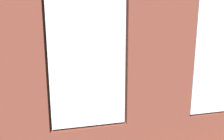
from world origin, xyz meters
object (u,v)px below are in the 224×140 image
at_px(media_console, 7,97).
at_px(potted_plant_corner_near_left, 162,59).
at_px(cup_ceramic, 90,82).
at_px(remote_black, 100,84).
at_px(potted_plant_by_left_couch, 168,76).
at_px(coffee_table, 96,85).
at_px(potted_plant_mid_room_small, 131,79).
at_px(remote_silver, 84,85).
at_px(papasan_chair, 91,73).
at_px(tv_flatscreen, 5,74).
at_px(candle_jar, 96,82).
at_px(potted_plant_near_tv, 20,97).
at_px(couch_left, 204,90).
at_px(potted_plant_beside_window_right, 2,123).
at_px(couch_by_window, 123,123).
at_px(remote_gray, 106,81).

relative_size(media_console, potted_plant_corner_near_left, 0.84).
height_order(cup_ceramic, potted_plant_corner_near_left, potted_plant_corner_near_left).
distance_m(remote_black, potted_plant_by_left_couch, 2.54).
relative_size(coffee_table, potted_plant_mid_room_small, 2.90).
relative_size(remote_silver, remote_black, 1.00).
bearing_deg(potted_plant_by_left_couch, papasan_chair, -23.77).
height_order(coffee_table, remote_black, remote_black).
bearing_deg(tv_flatscreen, papasan_chair, -147.08).
distance_m(candle_jar, potted_plant_near_tv, 2.33).
height_order(remote_black, potted_plant_mid_room_small, potted_plant_mid_room_small).
bearing_deg(papasan_chair, potted_plant_corner_near_left, -173.55).
relative_size(media_console, potted_plant_by_left_couch, 1.86).
distance_m(remote_black, potted_plant_mid_room_small, 1.55).
height_order(couch_left, cup_ceramic, couch_left).
relative_size(cup_ceramic, potted_plant_mid_room_small, 0.19).
height_order(couch_left, potted_plant_corner_near_left, potted_plant_corner_near_left).
relative_size(potted_plant_mid_room_small, potted_plant_by_left_couch, 0.69).
relative_size(candle_jar, remote_silver, 0.66).
distance_m(potted_plant_beside_window_right, potted_plant_near_tv, 1.48).
relative_size(coffee_table, papasan_chair, 1.09).
height_order(candle_jar, remote_silver, candle_jar).
xyz_separation_m(media_console, tv_flatscreen, (0.00, -0.00, 0.65)).
bearing_deg(potted_plant_corner_near_left, potted_plant_near_tv, 30.84).
bearing_deg(media_console, tv_flatscreen, -90.00).
relative_size(tv_flatscreen, potted_plant_corner_near_left, 0.85).
xyz_separation_m(cup_ceramic, papasan_chair, (-0.18, -1.30, 0.01)).
distance_m(candle_jar, potted_plant_beside_window_right, 3.37).
distance_m(cup_ceramic, potted_plant_near_tv, 2.25).
height_order(tv_flatscreen, potted_plant_by_left_couch, tv_flatscreen).
bearing_deg(candle_jar, tv_flatscreen, 5.12).
relative_size(remote_silver, potted_plant_mid_room_small, 0.38).
bearing_deg(remote_silver, couch_by_window, 145.43).
height_order(couch_left, papasan_chair, couch_left).
height_order(couch_by_window, coffee_table, couch_by_window).
bearing_deg(potted_plant_corner_near_left, remote_black, 31.44).
xyz_separation_m(media_console, potted_plant_corner_near_left, (-5.64, -1.98, 0.60)).
xyz_separation_m(cup_ceramic, candle_jar, (-0.16, 0.10, 0.01)).
bearing_deg(cup_ceramic, remote_black, 141.02).
xyz_separation_m(media_console, papasan_chair, (-2.51, -1.63, 0.22)).
bearing_deg(coffee_table, potted_plant_corner_near_left, -150.94).
bearing_deg(remote_gray, potted_plant_near_tv, -162.70).
relative_size(cup_ceramic, potted_plant_corner_near_left, 0.06).
relative_size(cup_ceramic, candle_jar, 0.76).
xyz_separation_m(couch_by_window, remote_silver, (0.47, -2.55, 0.09)).
bearing_deg(remote_gray, potted_plant_corner_near_left, 15.62).
relative_size(remote_gray, potted_plant_mid_room_small, 0.38).
bearing_deg(potted_plant_beside_window_right, couch_by_window, -177.13).
relative_size(candle_jar, potted_plant_mid_room_small, 0.25).
xyz_separation_m(cup_ceramic, remote_gray, (-0.52, -0.04, -0.03)).
bearing_deg(potted_plant_corner_near_left, cup_ceramic, 26.54).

